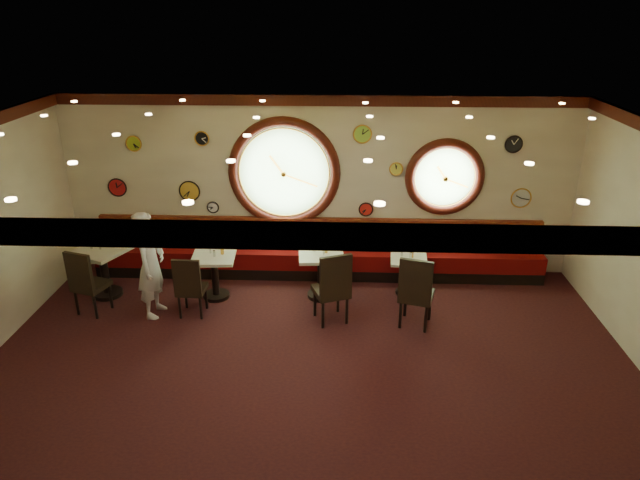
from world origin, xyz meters
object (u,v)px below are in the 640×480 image
(table_c, at_px, (321,269))
(condiment_c_pepper, at_px, (324,252))
(condiment_b_bottle, at_px, (222,249))
(condiment_c_bottle, at_px, (326,248))
(chair_c, at_px, (333,284))
(chair_d, at_px, (416,288))
(condiment_d_bottle, at_px, (412,254))
(waiter, at_px, (151,264))
(condiment_a_salt, at_px, (91,246))
(table_a, at_px, (104,266))
(condiment_d_pepper, at_px, (411,256))
(table_d, at_px, (408,271))
(table_b, at_px, (215,271))
(chair_a, at_px, (85,279))
(condiment_b_salt, at_px, (210,251))
(chair_b, at_px, (189,283))
(condiment_a_pepper, at_px, (100,247))
(condiment_b_pepper, at_px, (214,254))
(condiment_d_salt, at_px, (402,253))
(condiment_a_bottle, at_px, (111,243))
(condiment_c_salt, at_px, (314,248))

(table_c, bearing_deg, condiment_c_pepper, -41.97)
(condiment_b_bottle, relative_size, condiment_c_bottle, 1.12)
(chair_c, height_order, chair_d, chair_c)
(condiment_d_bottle, distance_m, waiter, 4.23)
(condiment_a_salt, xyz_separation_m, condiment_b_bottle, (2.16, 0.07, -0.05))
(table_a, bearing_deg, condiment_c_bottle, 1.79)
(chair_d, xyz_separation_m, condiment_d_pepper, (0.03, 1.07, 0.05))
(table_a, distance_m, condiment_c_bottle, 3.73)
(chair_d, xyz_separation_m, condiment_c_bottle, (-1.37, 0.95, 0.21))
(table_d, xyz_separation_m, condiment_c_pepper, (-1.42, -0.21, 0.43))
(condiment_d_pepper, bearing_deg, chair_c, -141.87)
(table_b, relative_size, condiment_a_salt, 7.58)
(table_b, bearing_deg, condiment_b_bottle, 27.98)
(chair_a, bearing_deg, condiment_b_salt, 40.17)
(chair_d, xyz_separation_m, waiter, (-4.08, 0.26, 0.19))
(chair_b, bearing_deg, condiment_a_salt, 161.78)
(table_c, xyz_separation_m, chair_b, (-2.02, -0.74, 0.08))
(table_a, height_order, chair_c, chair_c)
(table_a, height_order, condiment_a_pepper, condiment_a_pepper)
(condiment_d_pepper, relative_size, waiter, 0.07)
(chair_b, xyz_separation_m, chair_c, (2.24, -0.11, 0.10))
(chair_c, bearing_deg, table_a, 147.84)
(condiment_c_bottle, bearing_deg, condiment_d_pepper, 5.02)
(chair_c, xyz_separation_m, condiment_b_pepper, (-1.96, 0.73, 0.14))
(condiment_d_salt, xyz_separation_m, condiment_a_bottle, (-4.84, -0.25, 0.21))
(table_b, relative_size, chair_d, 1.05)
(table_c, height_order, condiment_b_salt, condiment_b_salt)
(table_d, xyz_separation_m, condiment_c_bottle, (-1.38, -0.15, 0.46))
(condiment_d_pepper, xyz_separation_m, waiter, (-4.11, -0.81, 0.14))
(condiment_b_salt, distance_m, waiter, 1.03)
(chair_d, relative_size, condiment_d_salt, 6.51)
(condiment_a_salt, height_order, condiment_d_pepper, condiment_a_salt)
(table_b, bearing_deg, condiment_c_bottle, 3.53)
(waiter, bearing_deg, condiment_a_pepper, 66.39)
(condiment_b_salt, height_order, condiment_d_salt, condiment_b_salt)
(waiter, bearing_deg, condiment_c_salt, -68.65)
(table_c, xyz_separation_m, condiment_b_pepper, (-1.75, -0.12, 0.31))
(table_a, bearing_deg, condiment_d_pepper, 2.68)
(table_b, relative_size, condiment_b_pepper, 7.34)
(table_d, xyz_separation_m, chair_d, (-0.01, -1.10, 0.25))
(condiment_c_pepper, bearing_deg, condiment_a_bottle, 179.33)
(condiment_a_pepper, distance_m, condiment_b_bottle, 2.00)
(condiment_b_pepper, distance_m, waiter, 1.03)
(table_d, relative_size, condiment_b_bottle, 3.78)
(table_c, relative_size, condiment_a_salt, 7.96)
(condiment_b_pepper, distance_m, condiment_a_bottle, 1.75)
(condiment_b_pepper, distance_m, condiment_d_bottle, 3.28)
(condiment_c_pepper, distance_m, waiter, 2.74)
(table_b, relative_size, condiment_a_pepper, 8.85)
(table_b, bearing_deg, chair_c, -20.92)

